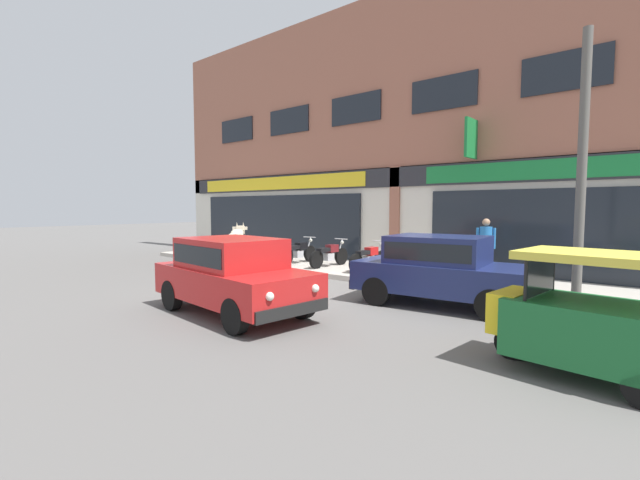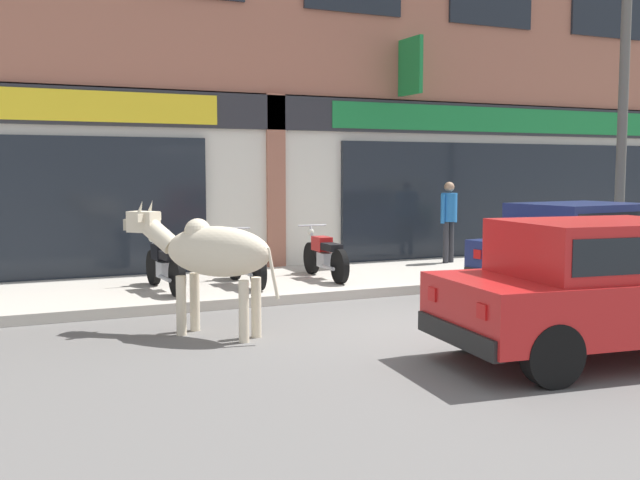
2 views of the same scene
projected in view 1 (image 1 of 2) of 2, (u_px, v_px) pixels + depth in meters
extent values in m
plane|color=#605E5B|center=(282.00, 292.00, 10.35)|extent=(90.00, 90.00, 0.00)
cube|color=#B7AFA3|center=(369.00, 271.00, 13.23)|extent=(19.00, 3.15, 0.15)
cube|color=#9E604C|center=(401.00, 89.00, 14.20)|extent=(23.00, 0.55, 6.43)
cube|color=silver|center=(399.00, 218.00, 14.53)|extent=(23.00, 0.55, 3.40)
cube|color=#28282D|center=(395.00, 177.00, 14.18)|extent=(22.08, 0.08, 0.64)
cube|color=black|center=(274.00, 224.00, 17.98)|extent=(8.74, 0.10, 2.40)
cube|color=yellow|center=(274.00, 183.00, 17.84)|extent=(9.20, 0.05, 0.52)
cube|color=#9E604C|center=(395.00, 218.00, 14.30)|extent=(0.36, 0.12, 3.40)
cube|color=black|center=(597.00, 236.00, 10.62)|extent=(8.74, 0.10, 2.40)
cube|color=#197A38|center=(600.00, 166.00, 10.48)|extent=(9.20, 0.05, 0.52)
cube|color=black|center=(237.00, 130.00, 19.22)|extent=(2.09, 0.06, 1.00)
cube|color=black|center=(289.00, 121.00, 17.13)|extent=(2.09, 0.06, 1.00)
cube|color=black|center=(355.00, 109.00, 15.05)|extent=(2.09, 0.06, 1.00)
cube|color=black|center=(443.00, 93.00, 12.96)|extent=(2.09, 0.06, 1.00)
cube|color=black|center=(565.00, 71.00, 10.87)|extent=(2.09, 0.06, 1.00)
cube|color=#197A38|center=(471.00, 138.00, 12.09)|extent=(0.08, 0.80, 1.10)
ellipsoid|color=beige|center=(234.00, 243.00, 12.38)|extent=(1.31, 1.40, 0.60)
sphere|color=beige|center=(236.00, 235.00, 12.64)|extent=(0.32, 0.32, 0.32)
cylinder|color=beige|center=(232.00, 264.00, 12.86)|extent=(0.12, 0.12, 0.72)
cylinder|color=beige|center=(242.00, 264.00, 12.86)|extent=(0.12, 0.12, 0.72)
cylinder|color=beige|center=(227.00, 268.00, 11.99)|extent=(0.12, 0.12, 0.72)
cylinder|color=beige|center=(237.00, 268.00, 12.00)|extent=(0.12, 0.12, 0.72)
cylinder|color=beige|center=(239.00, 236.00, 13.18)|extent=(0.49, 0.51, 0.43)
cube|color=beige|center=(240.00, 230.00, 13.43)|extent=(0.40, 0.42, 0.26)
cube|color=tan|center=(241.00, 231.00, 13.61)|extent=(0.21, 0.21, 0.14)
cone|color=beige|center=(237.00, 224.00, 13.37)|extent=(0.12, 0.12, 0.19)
cone|color=beige|center=(243.00, 224.00, 13.38)|extent=(0.12, 0.12, 0.19)
cube|color=beige|center=(235.00, 228.00, 13.34)|extent=(0.13, 0.12, 0.10)
cube|color=beige|center=(245.00, 228.00, 13.35)|extent=(0.13, 0.12, 0.10)
cylinder|color=beige|center=(229.00, 253.00, 11.66)|extent=(0.14, 0.15, 0.60)
cylinder|color=black|center=(508.00, 292.00, 8.83)|extent=(0.62, 0.24, 0.60)
cylinder|color=black|center=(492.00, 305.00, 7.65)|extent=(0.62, 0.24, 0.60)
cylinder|color=black|center=(404.00, 281.00, 10.12)|extent=(0.62, 0.24, 0.60)
cylinder|color=black|center=(376.00, 291.00, 8.93)|extent=(0.62, 0.24, 0.60)
cube|color=navy|center=(442.00, 277.00, 8.86)|extent=(3.65, 1.95, 0.60)
cube|color=navy|center=(438.00, 249.00, 8.87)|extent=(2.04, 1.63, 0.56)
cube|color=black|center=(438.00, 249.00, 8.87)|extent=(1.89, 1.63, 0.35)
cube|color=black|center=(534.00, 298.00, 7.91)|extent=(0.28, 1.52, 0.20)
cube|color=black|center=(368.00, 280.00, 9.84)|extent=(0.28, 1.52, 0.20)
sphere|color=silver|center=(540.00, 278.00, 8.27)|extent=(0.14, 0.14, 0.14)
sphere|color=silver|center=(533.00, 286.00, 7.47)|extent=(0.14, 0.14, 0.14)
cube|color=red|center=(377.00, 264.00, 10.24)|extent=(0.05, 0.16, 0.14)
cube|color=red|center=(356.00, 269.00, 9.42)|extent=(0.05, 0.16, 0.14)
cylinder|color=black|center=(302.00, 302.00, 7.86)|extent=(0.62, 0.24, 0.60)
cylinder|color=black|center=(235.00, 316.00, 6.87)|extent=(0.62, 0.24, 0.60)
cylinder|color=black|center=(234.00, 286.00, 9.52)|extent=(0.62, 0.24, 0.60)
cylinder|color=black|center=(172.00, 295.00, 8.53)|extent=(0.62, 0.24, 0.60)
cube|color=red|center=(234.00, 283.00, 8.17)|extent=(3.65, 1.97, 0.60)
cube|color=red|center=(231.00, 253.00, 8.20)|extent=(2.05, 1.64, 0.56)
cube|color=black|center=(231.00, 253.00, 8.20)|extent=(1.90, 1.64, 0.35)
cube|color=black|center=(292.00, 310.00, 6.94)|extent=(0.29, 1.52, 0.20)
cube|color=black|center=(191.00, 283.00, 9.44)|extent=(0.29, 1.52, 0.20)
sphere|color=silver|center=(315.00, 288.00, 7.23)|extent=(0.14, 0.14, 0.14)
sphere|color=silver|center=(270.00, 296.00, 6.57)|extent=(0.14, 0.14, 0.14)
cube|color=red|center=(211.00, 266.00, 9.77)|extent=(0.05, 0.16, 0.14)
cube|color=red|center=(169.00, 271.00, 9.09)|extent=(0.05, 0.16, 0.14)
cylinder|color=black|center=(512.00, 343.00, 5.78)|extent=(0.45, 0.16, 0.44)
cube|color=#19602D|center=(589.00, 331.00, 5.11)|extent=(1.82, 1.33, 0.70)
cube|color=yellow|center=(513.00, 310.00, 5.75)|extent=(0.45, 0.90, 0.52)
cylinder|color=black|center=(526.00, 278.00, 5.13)|extent=(0.04, 0.04, 0.55)
cylinder|color=black|center=(553.00, 270.00, 5.81)|extent=(0.04, 0.04, 0.55)
cube|color=#DBCC42|center=(598.00, 257.00, 5.00)|extent=(1.72, 1.26, 0.10)
cube|color=black|center=(540.00, 274.00, 5.47)|extent=(0.13, 0.93, 0.50)
cylinder|color=black|center=(310.00, 254.00, 15.05)|extent=(0.13, 0.56, 0.56)
cylinder|color=black|center=(287.00, 257.00, 14.04)|extent=(0.13, 0.56, 0.56)
cube|color=#B2B5BA|center=(298.00, 254.00, 14.53)|extent=(0.22, 0.33, 0.24)
cube|color=black|center=(301.00, 246.00, 14.63)|extent=(0.26, 0.41, 0.24)
cube|color=black|center=(294.00, 247.00, 14.31)|extent=(0.25, 0.53, 0.12)
cylinder|color=#B2B5BA|center=(309.00, 245.00, 14.97)|extent=(0.06, 0.27, 0.59)
cylinder|color=#B2B5BA|center=(310.00, 237.00, 14.99)|extent=(0.52, 0.06, 0.03)
sphere|color=silver|center=(311.00, 240.00, 15.04)|extent=(0.12, 0.12, 0.12)
cylinder|color=#B2B5BA|center=(289.00, 257.00, 14.31)|extent=(0.09, 0.48, 0.06)
cylinder|color=black|center=(341.00, 256.00, 14.20)|extent=(0.11, 0.56, 0.56)
cylinder|color=black|center=(316.00, 260.00, 13.26)|extent=(0.11, 0.56, 0.56)
cube|color=#B2B5BA|center=(329.00, 257.00, 13.71)|extent=(0.21, 0.32, 0.24)
cube|color=maroon|center=(332.00, 248.00, 13.81)|extent=(0.25, 0.41, 0.24)
cube|color=black|center=(324.00, 250.00, 13.51)|extent=(0.23, 0.52, 0.12)
cylinder|color=#B2B5BA|center=(340.00, 247.00, 14.13)|extent=(0.05, 0.27, 0.59)
cylinder|color=#B2B5BA|center=(341.00, 239.00, 14.14)|extent=(0.52, 0.04, 0.03)
sphere|color=silver|center=(342.00, 242.00, 14.19)|extent=(0.12, 0.12, 0.12)
cylinder|color=#B2B5BA|center=(319.00, 260.00, 13.52)|extent=(0.07, 0.48, 0.06)
cylinder|color=black|center=(380.00, 259.00, 13.34)|extent=(0.12, 0.56, 0.56)
cylinder|color=black|center=(356.00, 263.00, 12.42)|extent=(0.12, 0.56, 0.56)
cube|color=#B2B5BA|center=(368.00, 260.00, 12.86)|extent=(0.21, 0.33, 0.24)
cube|color=red|center=(371.00, 251.00, 12.96)|extent=(0.26, 0.41, 0.24)
cube|color=black|center=(363.00, 253.00, 12.67)|extent=(0.24, 0.53, 0.12)
cylinder|color=#B2B5BA|center=(379.00, 250.00, 13.27)|extent=(0.05, 0.27, 0.59)
cylinder|color=#B2B5BA|center=(380.00, 241.00, 13.28)|extent=(0.52, 0.05, 0.03)
sphere|color=silver|center=(381.00, 245.00, 13.33)|extent=(0.12, 0.12, 0.12)
cylinder|color=#B2B5BA|center=(358.00, 263.00, 12.68)|extent=(0.08, 0.48, 0.06)
cylinder|color=#2D2D33|center=(489.00, 263.00, 11.56)|extent=(0.11, 0.11, 0.82)
cylinder|color=#2D2D33|center=(482.00, 262.00, 11.62)|extent=(0.11, 0.11, 0.82)
cylinder|color=#236BB7|center=(486.00, 237.00, 11.54)|extent=(0.32, 0.32, 0.56)
cylinder|color=#236BB7|center=(494.00, 238.00, 11.47)|extent=(0.08, 0.08, 0.56)
cylinder|color=#236BB7|center=(478.00, 238.00, 11.61)|extent=(0.08, 0.08, 0.56)
sphere|color=tan|center=(486.00, 222.00, 11.51)|extent=(0.20, 0.20, 0.20)
cylinder|color=#595651|center=(582.00, 168.00, 8.35)|extent=(0.18, 0.18, 5.34)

